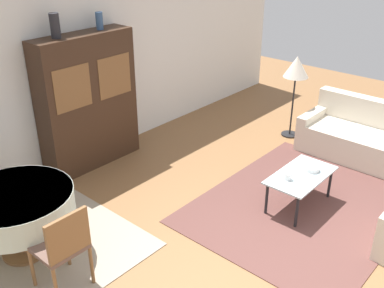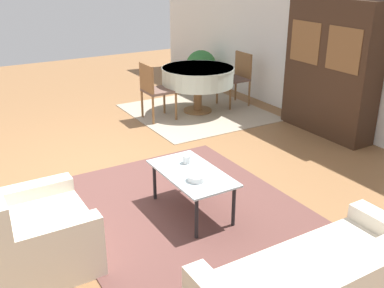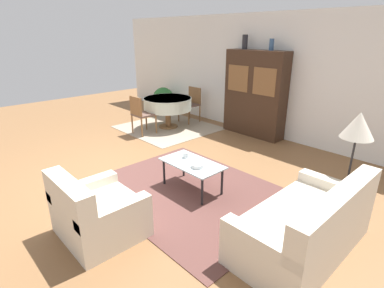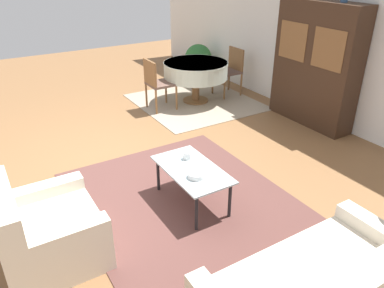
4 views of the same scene
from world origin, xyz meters
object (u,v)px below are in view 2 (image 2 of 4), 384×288
Objects in this scene: coffee_table at (192,177)px; dining_chair_far at (237,75)px; dining_chair_near at (154,88)px; potted_plant at (201,67)px; armchair at (30,233)px; display_cabinet at (331,68)px; cup at (187,159)px; dining_table at (198,77)px; bowl at (197,178)px.

coffee_table is 3.79m from dining_chair_far.
potted_plant is (-1.33, 1.70, -0.12)m from dining_chair_near.
display_cabinet is (-1.02, 4.46, 0.66)m from armchair.
armchair is 0.96× the size of coffee_table.
potted_plant reaches higher than cup.
dining_chair_far reaches higher than dining_table.
dining_chair_near is at bearing 161.07° from bowl.
coffee_table is 0.24m from cup.
coffee_table is at bearing 163.06° from bowl.
cup is (2.56, -1.70, -0.11)m from dining_table.
coffee_table is 0.50× the size of display_cabinet.
armchair is 1.03× the size of dining_chair_near.
potted_plant is (-1.33, 0.90, -0.20)m from dining_table.
display_cabinet is 1.62× the size of dining_table.
coffee_table is 3.30m from dining_table.
cup is (-0.21, 0.06, 0.09)m from coffee_table.
bowl is at bearing -32.39° from potted_plant.
display_cabinet is 2.13× the size of dining_chair_near.
bowl is (0.13, 1.52, 0.18)m from armchair.
coffee_table is at bearing 137.12° from dining_chair_far.
dining_table is 13.61× the size of cup.
dining_chair_far is (-1.79, -0.31, -0.43)m from display_cabinet.
dining_table reaches higher than potted_plant.
display_cabinet is 10.73× the size of bowl.
cup is (2.56, -2.51, -0.04)m from dining_chair_far.
armchair is 4.38m from dining_table.
armchair is at bearing -45.62° from potted_plant.
dining_table is at bearing 148.31° from bowl.
bowl is at bearing -16.78° from cup.
dining_table is 3.47m from bowl.
dining_chair_near and dining_chair_far have the same top height.
potted_plant is at bearing -175.94° from display_cabinet.
bowl is (2.95, -2.63, -0.05)m from dining_chair_far.
dining_chair_far is at bearing 124.14° from armchair.
dining_chair_far is 3.59m from cup.
armchair is 1.03× the size of dining_chair_far.
display_cabinet is at bearing 31.91° from dining_table.
cup is at bearing 163.35° from coffee_table.
bowl is at bearing 138.28° from dining_chair_far.
coffee_table is 3.10m from display_cabinet.
dining_table is at bearing -33.90° from potted_plant.
dining_chair_near reaches higher than dining_table.
dining_chair_far reaches higher than armchair.
display_cabinet is 22.02× the size of cup.
dining_table is at bearing 90.00° from dining_chair_near.
potted_plant is (-1.33, 0.09, -0.12)m from dining_chair_far.
cup is at bearing -74.77° from display_cabinet.
dining_chair_near is 2.17m from potted_plant.
dining_table is (-1.79, -1.12, -0.36)m from display_cabinet.
display_cabinet is 2.59× the size of potted_plant.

